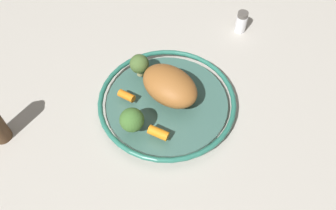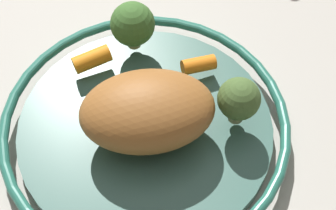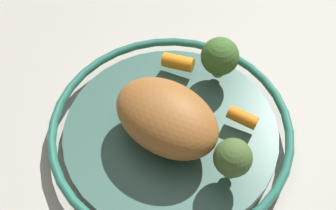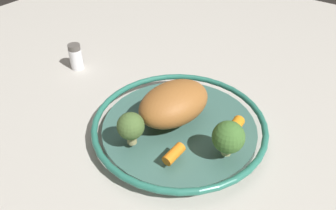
{
  "view_description": "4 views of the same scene",
  "coord_description": "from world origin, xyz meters",
  "px_view_note": "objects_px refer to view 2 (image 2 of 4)",
  "views": [
    {
      "loc": [
        0.26,
        -0.44,
        0.72
      ],
      "look_at": [
        0.02,
        -0.03,
        0.05
      ],
      "focal_mm": 36.92,
      "sensor_mm": 36.0,
      "label": 1
    },
    {
      "loc": [
        0.09,
        0.32,
        0.53
      ],
      "look_at": [
        -0.03,
        0.01,
        0.06
      ],
      "focal_mm": 54.69,
      "sensor_mm": 36.0,
      "label": 2
    },
    {
      "loc": [
        -0.15,
        0.32,
        0.56
      ],
      "look_at": [
        0.01,
        -0.01,
        0.06
      ],
      "focal_mm": 48.89,
      "sensor_mm": 36.0,
      "label": 3
    },
    {
      "loc": [
        -0.41,
        -0.27,
        0.45
      ],
      "look_at": [
        -0.01,
        0.02,
        0.07
      ],
      "focal_mm": 35.02,
      "sensor_mm": 36.0,
      "label": 4
    }
  ],
  "objects_px": {
    "serving_bowl": "(145,126)",
    "baby_carrot_center": "(92,59)",
    "broccoli_floret_small": "(133,24)",
    "broccoli_floret_mid": "(239,99)",
    "roast_chicken_piece": "(151,110)",
    "baby_carrot_back": "(199,65)"
  },
  "relations": [
    {
      "from": "roast_chicken_piece",
      "to": "baby_carrot_back",
      "type": "distance_m",
      "value": 0.11
    },
    {
      "from": "serving_bowl",
      "to": "baby_carrot_back",
      "type": "bearing_deg",
      "value": -151.18
    },
    {
      "from": "baby_carrot_center",
      "to": "broccoli_floret_mid",
      "type": "xyz_separation_m",
      "value": [
        -0.14,
        0.14,
        0.03
      ]
    },
    {
      "from": "roast_chicken_piece",
      "to": "serving_bowl",
      "type": "bearing_deg",
      "value": -73.84
    },
    {
      "from": "roast_chicken_piece",
      "to": "baby_carrot_center",
      "type": "relative_size",
      "value": 3.2
    },
    {
      "from": "roast_chicken_piece",
      "to": "baby_carrot_back",
      "type": "bearing_deg",
      "value": -143.51
    },
    {
      "from": "baby_carrot_center",
      "to": "broccoli_floret_mid",
      "type": "distance_m",
      "value": 0.19
    },
    {
      "from": "baby_carrot_center",
      "to": "baby_carrot_back",
      "type": "height_order",
      "value": "baby_carrot_center"
    },
    {
      "from": "baby_carrot_back",
      "to": "broccoli_floret_mid",
      "type": "distance_m",
      "value": 0.09
    },
    {
      "from": "serving_bowl",
      "to": "broccoli_floret_mid",
      "type": "height_order",
      "value": "broccoli_floret_mid"
    },
    {
      "from": "baby_carrot_center",
      "to": "broccoli_floret_mid",
      "type": "height_order",
      "value": "broccoli_floret_mid"
    },
    {
      "from": "baby_carrot_center",
      "to": "roast_chicken_piece",
      "type": "bearing_deg",
      "value": 108.86
    },
    {
      "from": "broccoli_floret_small",
      "to": "baby_carrot_center",
      "type": "bearing_deg",
      "value": 13.45
    },
    {
      "from": "broccoli_floret_mid",
      "to": "roast_chicken_piece",
      "type": "bearing_deg",
      "value": -12.54
    },
    {
      "from": "baby_carrot_back",
      "to": "broccoli_floret_small",
      "type": "distance_m",
      "value": 0.1
    },
    {
      "from": "baby_carrot_back",
      "to": "roast_chicken_piece",
      "type": "bearing_deg",
      "value": 36.49
    },
    {
      "from": "roast_chicken_piece",
      "to": "broccoli_floret_mid",
      "type": "distance_m",
      "value": 0.1
    },
    {
      "from": "baby_carrot_center",
      "to": "baby_carrot_back",
      "type": "relative_size",
      "value": 1.12
    },
    {
      "from": "serving_bowl",
      "to": "broccoli_floret_small",
      "type": "bearing_deg",
      "value": -101.98
    },
    {
      "from": "roast_chicken_piece",
      "to": "baby_carrot_back",
      "type": "xyz_separation_m",
      "value": [
        -0.08,
        -0.06,
        -0.03
      ]
    },
    {
      "from": "roast_chicken_piece",
      "to": "baby_carrot_back",
      "type": "relative_size",
      "value": 3.57
    },
    {
      "from": "serving_bowl",
      "to": "baby_carrot_center",
      "type": "xyz_separation_m",
      "value": [
        0.04,
        -0.1,
        0.03
      ]
    }
  ]
}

